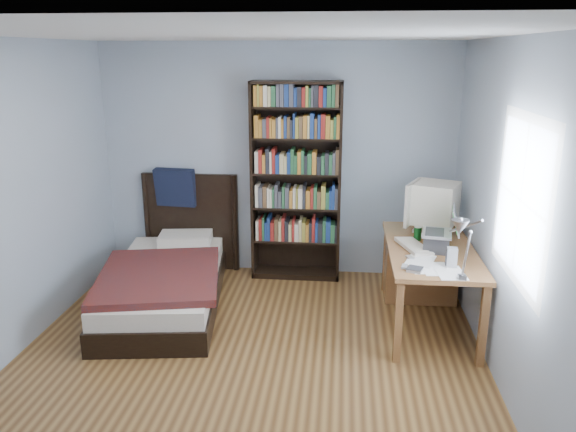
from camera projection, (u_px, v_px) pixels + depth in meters
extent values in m
plane|color=#563519|center=(246.00, 368.00, 4.41)|extent=(4.20, 4.20, 0.00)
plane|color=white|center=(239.00, 34.00, 3.71)|extent=(4.20, 4.20, 0.00)
cube|color=#99A6B3|center=(277.00, 161.00, 6.07)|extent=(3.80, 0.04, 2.50)
cube|color=#99A6B3|center=(142.00, 374.00, 2.06)|extent=(3.80, 0.04, 2.50)
cube|color=#99A6B3|center=(514.00, 223.00, 3.88)|extent=(0.04, 4.20, 2.50)
cube|color=white|center=(522.00, 200.00, 3.68)|extent=(0.01, 1.14, 1.14)
cube|color=white|center=(521.00, 200.00, 3.68)|extent=(0.01, 1.00, 1.00)
cube|color=brown|center=(431.00, 249.00, 4.95)|extent=(0.75, 1.52, 0.04)
cube|color=brown|center=(398.00, 322.00, 4.41)|extent=(0.06, 0.06, 0.69)
cube|color=brown|center=(483.00, 326.00, 4.35)|extent=(0.06, 0.06, 0.69)
cube|color=brown|center=(386.00, 259.00, 5.77)|extent=(0.06, 0.06, 0.69)
cube|color=brown|center=(451.00, 261.00, 5.70)|extent=(0.06, 0.06, 0.69)
cube|color=brown|center=(420.00, 266.00, 5.57)|extent=(0.69, 0.40, 0.68)
cube|color=beige|center=(429.00, 230.00, 5.38)|extent=(0.33, 0.31, 0.03)
cylinder|color=beige|center=(429.00, 225.00, 5.37)|extent=(0.10, 0.10, 0.06)
cube|color=beige|center=(434.00, 203.00, 5.30)|extent=(0.53, 0.51, 0.39)
cube|color=#C1B5A1|center=(412.00, 202.00, 5.32)|extent=(0.19, 0.39, 0.41)
cube|color=#41ABEA|center=(411.00, 202.00, 5.32)|extent=(0.13, 0.28, 0.26)
cube|color=#2D2D30|center=(436.00, 242.00, 4.86)|extent=(0.26, 0.29, 0.15)
cube|color=#AEAEB2|center=(437.00, 233.00, 4.83)|extent=(0.30, 0.36, 0.02)
cube|color=#2D2D30|center=(435.00, 232.00, 4.83)|extent=(0.20, 0.28, 0.00)
cube|color=#AEAEB2|center=(456.00, 220.00, 4.79)|extent=(0.13, 0.33, 0.23)
cube|color=#0CBF26|center=(455.00, 220.00, 4.79)|extent=(0.10, 0.27, 0.18)
cube|color=#99999E|center=(462.00, 277.00, 4.24)|extent=(0.06, 0.05, 0.04)
cylinder|color=#99999E|center=(466.00, 254.00, 4.12)|extent=(0.02, 0.14, 0.39)
cylinder|color=#99999E|center=(466.00, 226.00, 3.84)|extent=(0.16, 0.32, 0.19)
cone|color=#99999E|center=(460.00, 227.00, 3.69)|extent=(0.12, 0.12, 0.10)
cube|color=#C1B5A1|center=(414.00, 246.00, 4.92)|extent=(0.31, 0.49, 0.04)
cube|color=gray|center=(452.00, 258.00, 4.48)|extent=(0.09, 0.09, 0.16)
cylinder|color=#0A3907|center=(418.00, 234.00, 5.12)|extent=(0.07, 0.07, 0.12)
ellipsoid|color=silver|center=(423.00, 235.00, 5.22)|extent=(0.06, 0.10, 0.03)
cube|color=#AEAEB2|center=(410.00, 258.00, 4.67)|extent=(0.07, 0.10, 0.02)
cube|color=gray|center=(405.00, 266.00, 4.48)|extent=(0.06, 0.09, 0.02)
cube|color=gray|center=(415.00, 270.00, 4.41)|extent=(0.15, 0.15, 0.02)
cube|color=black|center=(253.00, 182.00, 5.99)|extent=(0.03, 0.30, 2.11)
cube|color=black|center=(340.00, 184.00, 5.90)|extent=(0.03, 0.30, 2.11)
cube|color=black|center=(297.00, 82.00, 5.65)|extent=(0.95, 0.30, 0.03)
cube|color=black|center=(296.00, 273.00, 6.23)|extent=(0.95, 0.30, 0.06)
cube|color=black|center=(297.00, 180.00, 6.08)|extent=(0.95, 0.02, 2.11)
cube|color=olive|center=(296.00, 180.00, 5.92)|extent=(0.87, 0.22, 1.91)
cube|color=black|center=(166.00, 295.00, 5.48)|extent=(1.27, 2.14, 0.22)
cube|color=beige|center=(165.00, 276.00, 5.42)|extent=(1.23, 2.07, 0.16)
cube|color=maroon|center=(159.00, 276.00, 5.15)|extent=(1.32, 1.50, 0.07)
cube|color=beige|center=(186.00, 239.00, 6.11)|extent=(0.60, 0.43, 0.12)
cube|color=black|center=(191.00, 222.00, 6.32)|extent=(1.07, 0.05, 1.10)
cylinder|color=black|center=(147.00, 221.00, 6.35)|extent=(0.06, 0.06, 1.10)
cylinder|color=black|center=(235.00, 223.00, 6.25)|extent=(0.06, 0.06, 1.10)
cube|color=black|center=(175.00, 187.00, 6.19)|extent=(0.46, 0.20, 0.43)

